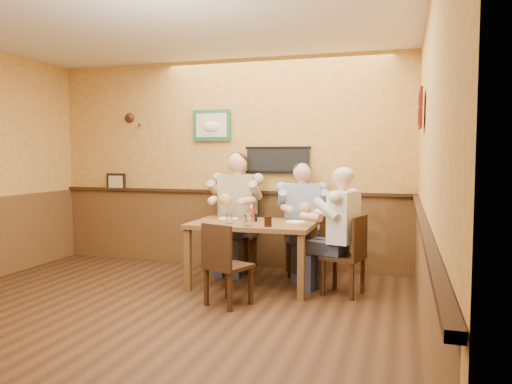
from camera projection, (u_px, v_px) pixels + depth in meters
room at (153, 136)px, 4.52m from camera, size 5.02×5.03×2.81m
dining_table at (253, 230)px, 5.71m from camera, size 1.40×0.90×0.75m
chair_back_left at (238, 234)px, 6.54m from camera, size 0.45×0.45×0.97m
chair_back_right at (301, 240)px, 6.32m from camera, size 0.51×0.51×0.89m
chair_right_end at (343, 255)px, 5.40m from camera, size 0.49×0.49×0.87m
chair_near_side at (229, 264)px, 5.02m from camera, size 0.51×0.51×0.84m
diner_tan_shirt at (238, 218)px, 6.52m from camera, size 0.64×0.64×1.39m
diner_blue_polo at (302, 225)px, 6.30m from camera, size 0.73×0.73×1.27m
diner_white_elder at (344, 238)px, 5.38m from camera, size 0.71×0.71×1.24m
water_glass_left at (229, 219)px, 5.56m from camera, size 0.10×0.10×0.11m
water_glass_mid at (248, 220)px, 5.39m from camera, size 0.11×0.11×0.13m
cola_tumbler at (268, 222)px, 5.33m from camera, size 0.11×0.11×0.11m
hot_sauce_bottle at (251, 214)px, 5.74m from camera, size 0.04×0.04×0.17m
salt_shaker at (249, 217)px, 5.81m from camera, size 0.04×0.04×0.08m
pepper_shaker at (256, 218)px, 5.76m from camera, size 0.05×0.05×0.09m
plate_far_left at (228, 218)px, 5.96m from camera, size 0.28×0.28×0.02m
plate_far_right at (296, 222)px, 5.66m from camera, size 0.25×0.25×0.02m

